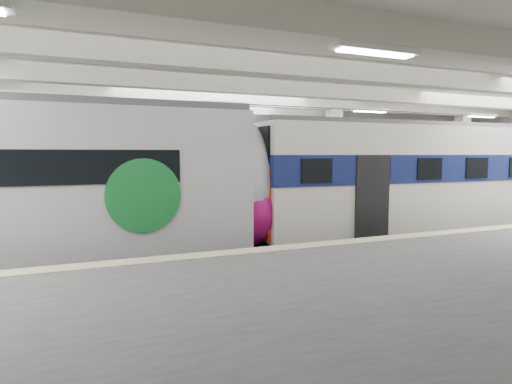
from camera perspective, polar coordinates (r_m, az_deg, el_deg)
name	(u,v)px	position (r m, az deg, el deg)	size (l,w,h in m)	color
station_hall	(269,154)	(11.12, 1.76, 5.11)	(36.00, 24.00, 5.75)	black
modern_emu	(39,194)	(11.96, -26.93, -0.21)	(14.26, 2.94, 4.58)	silver
older_rer	(420,181)	(16.41, 21.03, 1.35)	(13.05, 2.88, 4.32)	white
far_train	(106,183)	(17.44, -19.39, 1.14)	(12.81, 3.10, 4.11)	silver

